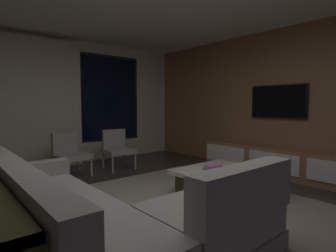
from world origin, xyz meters
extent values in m
plane|color=#332B26|center=(0.00, 0.00, 0.00)|extent=(9.20, 9.20, 0.00)
cube|color=silver|center=(0.00, 3.66, 1.35)|extent=(6.60, 0.12, 2.70)
cube|color=black|center=(1.30, 3.60, 1.45)|extent=(1.52, 0.02, 2.02)
cube|color=black|center=(1.30, 3.58, 1.45)|extent=(1.40, 0.03, 1.90)
cube|color=beige|center=(-0.55, 3.48, 1.30)|extent=(2.10, 0.12, 2.60)
cube|color=#8E6642|center=(3.06, 0.00, 1.35)|extent=(0.12, 7.80, 2.70)
cube|color=gray|center=(0.35, -0.10, 0.01)|extent=(3.20, 3.80, 0.01)
cube|color=gray|center=(-1.09, 0.04, 0.09)|extent=(0.90, 2.50, 0.18)
cube|color=#9E9991|center=(-1.09, 0.04, 0.30)|extent=(0.86, 2.42, 0.24)
cube|color=#9E9991|center=(-1.44, 0.04, 0.62)|extent=(0.20, 2.50, 0.40)
cube|color=#9E9991|center=(-1.09, 1.19, 0.51)|extent=(0.90, 0.20, 0.18)
cube|color=gray|center=(-0.11, -0.76, 0.09)|extent=(1.10, 0.90, 0.18)
cube|color=#9E9991|center=(-0.11, -0.76, 0.30)|extent=(1.07, 0.86, 0.24)
cube|color=#9E9991|center=(-0.11, -1.11, 0.62)|extent=(1.10, 0.20, 0.40)
cube|color=beige|center=(-1.32, 0.59, 0.58)|extent=(0.10, 0.36, 0.36)
cube|color=#B2A893|center=(-1.32, -0.26, 0.58)|extent=(0.10, 0.36, 0.36)
cube|color=#353719|center=(1.18, 0.07, 0.15)|extent=(1.00, 1.00, 0.30)
cube|color=white|center=(1.18, 0.07, 0.33)|extent=(1.16, 1.16, 0.06)
cube|color=#D261B5|center=(1.00, 0.15, 0.37)|extent=(0.27, 0.14, 0.03)
cube|color=green|center=(1.02, 0.16, 0.40)|extent=(0.26, 0.17, 0.03)
cube|color=#B55AA6|center=(1.00, 0.14, 0.44)|extent=(0.23, 0.14, 0.03)
cylinder|color=#B2ADA0|center=(1.09, 2.22, 0.18)|extent=(0.04, 0.04, 0.36)
cylinder|color=#B2ADA0|center=(0.62, 2.28, 0.18)|extent=(0.04, 0.04, 0.36)
cylinder|color=#B2ADA0|center=(1.15, 2.72, 0.18)|extent=(0.04, 0.04, 0.36)
cylinder|color=#B2ADA0|center=(0.67, 2.77, 0.18)|extent=(0.04, 0.04, 0.36)
cube|color=#9E9991|center=(0.88, 2.50, 0.36)|extent=(0.60, 0.62, 0.08)
cube|color=#9E9991|center=(0.91, 2.74, 0.59)|extent=(0.49, 0.13, 0.38)
cylinder|color=#B2ADA0|center=(0.20, 2.30, 0.18)|extent=(0.04, 0.04, 0.36)
cylinder|color=#B2ADA0|center=(-0.28, 2.24, 0.18)|extent=(0.04, 0.04, 0.36)
cylinder|color=#B2ADA0|center=(0.13, 2.80, 0.18)|extent=(0.04, 0.04, 0.36)
cylinder|color=#B2ADA0|center=(-0.34, 2.73, 0.18)|extent=(0.04, 0.04, 0.36)
cube|color=#9E9991|center=(-0.07, 2.52, 0.36)|extent=(0.61, 0.63, 0.08)
cube|color=#9E9991|center=(-0.10, 2.76, 0.59)|extent=(0.49, 0.14, 0.38)
cube|color=#8E6642|center=(2.78, 0.10, 0.26)|extent=(0.44, 3.10, 0.52)
cube|color=white|center=(2.55, 0.10, 0.29)|extent=(0.02, 0.93, 0.33)
cube|color=white|center=(2.55, 1.15, 0.29)|extent=(0.02, 0.93, 0.33)
cube|color=#39281A|center=(2.74, -0.75, 0.12)|extent=(0.33, 0.68, 0.19)
cube|color=#63BA5D|center=(2.74, -0.84, 0.11)|extent=(0.03, 0.04, 0.16)
cube|color=#584352|center=(2.74, -0.67, 0.11)|extent=(0.03, 0.04, 0.17)
cube|color=#8997AC|center=(2.74, -0.49, 0.11)|extent=(0.03, 0.04, 0.16)
cube|color=black|center=(2.95, 0.25, 1.35)|extent=(0.04, 1.06, 0.62)
cube|color=black|center=(2.95, 0.25, 1.35)|extent=(0.05, 1.02, 0.58)
camera|label=1|loc=(-1.88, -2.29, 1.28)|focal=29.10mm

